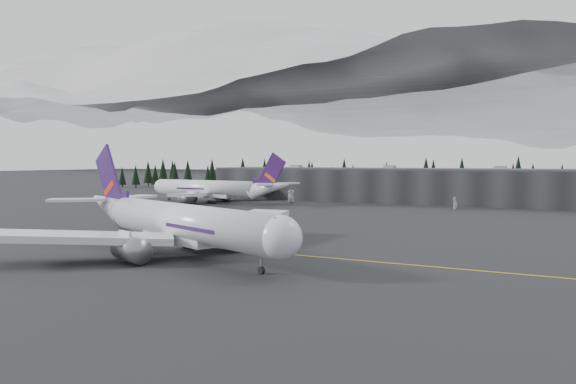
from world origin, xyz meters
The scene contains 9 objects.
ground centered at (0.00, 0.00, 0.00)m, with size 1400.00×1400.00×0.00m, color black.
taxiline centered at (0.00, -2.00, 0.01)m, with size 400.00×0.40×0.02m, color gold.
terminal centered at (0.00, 125.00, 6.30)m, with size 160.00×30.00×12.60m.
treeline centered at (0.00, 162.00, 7.50)m, with size 360.00×20.00×15.00m, color black.
mountain_ridge centered at (0.00, 1000.00, 0.00)m, with size 4400.00×900.00×420.00m, color white, non-canonical shape.
jet_main centered at (-7.55, -8.94, 5.34)m, with size 62.03×55.28×18.95m.
jet_parked centered at (-63.46, 86.29, 5.17)m, with size 62.38×57.38×18.35m.
gse_vehicle_a centered at (-39.31, 99.20, 0.66)m, with size 2.20×4.77×1.33m, color silver.
gse_vehicle_b centered at (20.08, 96.81, 0.69)m, with size 1.63×4.06×1.38m, color silver.
Camera 1 is at (53.54, -84.34, 15.67)m, focal length 35.00 mm.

